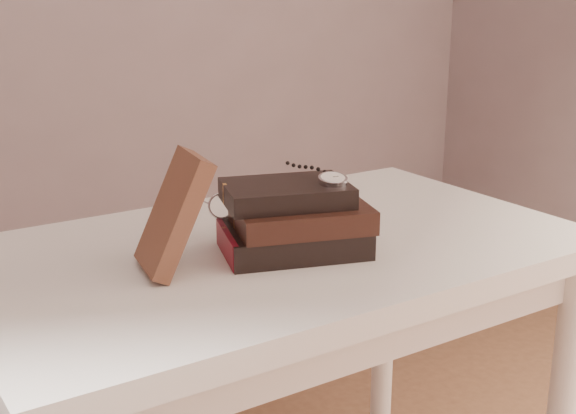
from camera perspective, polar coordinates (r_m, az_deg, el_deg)
table at (r=1.29m, az=-0.75°, el=-6.48°), size 1.00×0.60×0.75m
book_stack at (r=1.19m, az=0.46°, el=-1.00°), size 0.26×0.21×0.11m
journal at (r=1.12m, az=-8.55°, el=-0.46°), size 0.12×0.13×0.18m
pocket_watch at (r=1.19m, az=3.20°, el=2.16°), size 0.06×0.15×0.02m
eyeglasses at (r=1.24m, az=-3.98°, el=0.21°), size 0.12×0.13×0.04m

